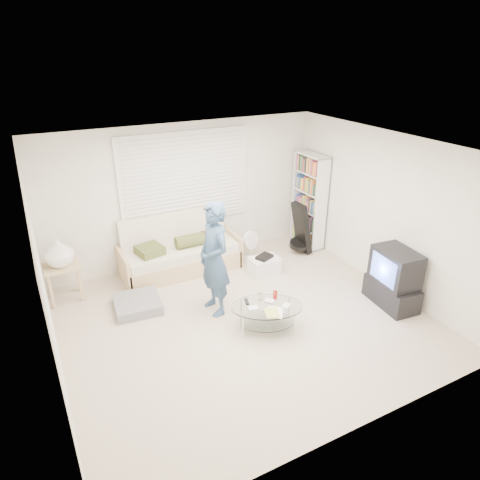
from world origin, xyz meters
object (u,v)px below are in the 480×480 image
futon_sofa (180,253)px  tv_unit (394,279)px  bookshelf (309,201)px  coffee_table (267,310)px

futon_sofa → tv_unit: bearing=-45.4°
futon_sofa → bookshelf: size_ratio=1.13×
tv_unit → coffee_table: tv_unit is taller
futon_sofa → coffee_table: bearing=-77.7°
bookshelf → coffee_table: size_ratio=1.55×
bookshelf → tv_unit: (-0.13, -2.39, -0.47)m
futon_sofa → coffee_table: (0.48, -2.19, -0.03)m
futon_sofa → tv_unit: size_ratio=2.25×
futon_sofa → coffee_table: size_ratio=1.74×
tv_unit → coffee_table: size_ratio=0.77×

